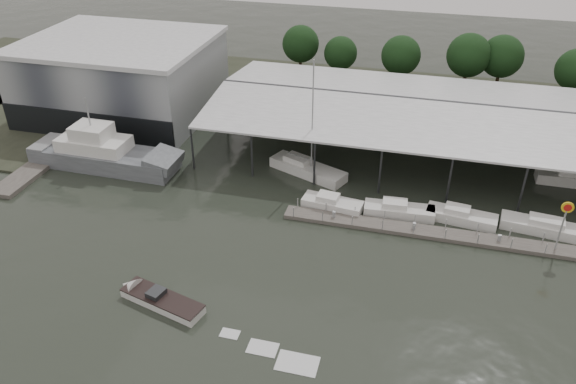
% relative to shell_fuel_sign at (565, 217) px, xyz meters
% --- Properties ---
extents(ground, '(200.00, 200.00, 0.00)m').
position_rel_shell_fuel_sign_xyz_m(ground, '(-27.00, -9.99, -3.93)').
color(ground, '#262B23').
rests_on(ground, ground).
extents(land_strip_far, '(140.00, 30.00, 0.30)m').
position_rel_shell_fuel_sign_xyz_m(land_strip_far, '(-27.00, 32.01, -3.83)').
color(land_strip_far, '#35392B').
rests_on(land_strip_far, ground).
extents(land_strip_west, '(20.00, 40.00, 0.30)m').
position_rel_shell_fuel_sign_xyz_m(land_strip_west, '(-67.00, 20.01, -3.83)').
color(land_strip_west, '#35392B').
rests_on(land_strip_west, ground).
extents(storage_warehouse, '(24.50, 20.50, 10.50)m').
position_rel_shell_fuel_sign_xyz_m(storage_warehouse, '(-55.00, 19.95, 1.36)').
color(storage_warehouse, gray).
rests_on(storage_warehouse, ground).
extents(covered_boat_shed, '(58.24, 24.00, 6.96)m').
position_rel_shell_fuel_sign_xyz_m(covered_boat_shed, '(-10.00, 18.01, 2.20)').
color(covered_boat_shed, silver).
rests_on(covered_boat_shed, ground).
extents(trawler_dock, '(3.00, 18.00, 0.50)m').
position_rel_shell_fuel_sign_xyz_m(trawler_dock, '(-57.00, 4.01, -3.68)').
color(trawler_dock, '#656159').
rests_on(trawler_dock, ground).
extents(floating_dock, '(28.00, 2.00, 1.40)m').
position_rel_shell_fuel_sign_xyz_m(floating_dock, '(-12.00, 0.01, -3.72)').
color(floating_dock, '#656159').
rests_on(floating_dock, ground).
extents(shell_fuel_sign, '(1.10, 0.18, 5.55)m').
position_rel_shell_fuel_sign_xyz_m(shell_fuel_sign, '(0.00, 0.00, 0.00)').
color(shell_fuel_sign, '#999C9E').
rests_on(shell_fuel_sign, ground).
extents(grey_trawler, '(18.23, 5.07, 8.84)m').
position_rel_shell_fuel_sign_xyz_m(grey_trawler, '(-49.33, 4.43, -2.35)').
color(grey_trawler, slate).
rests_on(grey_trawler, ground).
extents(white_sailboat, '(9.65, 6.06, 13.96)m').
position_rel_shell_fuel_sign_xyz_m(white_sailboat, '(-25.85, 8.72, -3.27)').
color(white_sailboat, white).
rests_on(white_sailboat, ground).
extents(speedboat_underway, '(18.79, 6.61, 2.00)m').
position_rel_shell_fuel_sign_xyz_m(speedboat_underway, '(-33.04, -15.66, -3.53)').
color(speedboat_underway, white).
rests_on(speedboat_underway, ground).
extents(moored_cruiser_0, '(6.51, 2.92, 1.70)m').
position_rel_shell_fuel_sign_xyz_m(moored_cruiser_0, '(-21.61, 2.07, -3.31)').
color(moored_cruiser_0, white).
rests_on(moored_cruiser_0, ground).
extents(moored_cruiser_1, '(7.25, 2.63, 1.70)m').
position_rel_shell_fuel_sign_xyz_m(moored_cruiser_1, '(-14.74, 2.61, -3.31)').
color(moored_cruiser_1, white).
rests_on(moored_cruiser_1, ground).
extents(moored_cruiser_2, '(7.16, 3.12, 1.70)m').
position_rel_shell_fuel_sign_xyz_m(moored_cruiser_2, '(-8.54, 3.09, -3.31)').
color(moored_cruiser_2, white).
rests_on(moored_cruiser_2, ground).
extents(moored_cruiser_3, '(9.51, 3.37, 1.70)m').
position_rel_shell_fuel_sign_xyz_m(moored_cruiser_3, '(-0.12, 3.15, -3.31)').
color(moored_cruiser_3, white).
rests_on(moored_cruiser_3, ground).
extents(horizon_tree_line, '(69.94, 8.76, 9.63)m').
position_rel_shell_fuel_sign_xyz_m(horizon_tree_line, '(-4.55, 38.37, 1.83)').
color(horizon_tree_line, '#2F2115').
rests_on(horizon_tree_line, ground).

